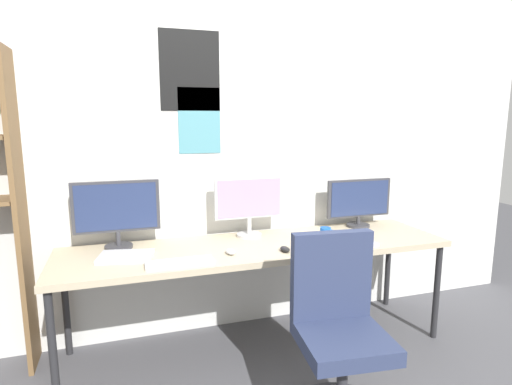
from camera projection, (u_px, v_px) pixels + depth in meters
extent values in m
cube|color=silver|center=(241.00, 157.00, 3.12)|extent=(5.02, 0.10, 2.60)
cube|color=black|center=(190.00, 71.00, 2.85)|extent=(0.41, 0.01, 0.54)
cube|color=teal|center=(199.00, 121.00, 2.93)|extent=(0.30, 0.01, 0.46)
cube|color=tan|center=(258.00, 247.00, 2.83)|extent=(2.62, 0.68, 0.04)
cylinder|color=#262628|center=(53.00, 351.00, 2.24)|extent=(0.04, 0.04, 0.70)
cylinder|color=#262628|center=(437.00, 292.00, 3.00)|extent=(0.04, 0.04, 0.70)
cylinder|color=#262628|center=(66.00, 306.00, 2.78)|extent=(0.04, 0.04, 0.70)
cylinder|color=#262628|center=(388.00, 265.00, 3.54)|extent=(0.04, 0.04, 0.70)
cube|color=brown|center=(21.00, 215.00, 2.55)|extent=(0.03, 0.28, 1.99)
cylinder|color=#2D2D33|center=(342.00, 380.00, 2.15)|extent=(0.06, 0.06, 0.38)
cube|color=navy|center=(344.00, 341.00, 2.11)|extent=(0.49, 0.49, 0.08)
cube|color=navy|center=(331.00, 275.00, 2.24)|extent=(0.45, 0.12, 0.48)
cylinder|color=#38383D|center=(119.00, 247.00, 2.74)|extent=(0.18, 0.18, 0.02)
cylinder|color=#38383D|center=(118.00, 238.00, 2.73)|extent=(0.03, 0.03, 0.09)
cube|color=#38383D|center=(116.00, 206.00, 2.70)|extent=(0.55, 0.03, 0.34)
cube|color=navy|center=(116.00, 207.00, 2.69)|extent=(0.50, 0.01, 0.30)
cylinder|color=silver|center=(249.00, 235.00, 3.02)|extent=(0.18, 0.18, 0.02)
cylinder|color=silver|center=(249.00, 226.00, 3.00)|extent=(0.03, 0.03, 0.12)
cube|color=silver|center=(249.00, 197.00, 2.97)|extent=(0.50, 0.03, 0.30)
cube|color=#B28CE5|center=(250.00, 198.00, 2.96)|extent=(0.46, 0.01, 0.27)
cylinder|color=#38383D|center=(358.00, 225.00, 3.29)|extent=(0.18, 0.18, 0.02)
cylinder|color=#38383D|center=(358.00, 220.00, 3.28)|extent=(0.03, 0.03, 0.06)
cube|color=#38383D|center=(359.00, 198.00, 3.26)|extent=(0.54, 0.03, 0.30)
cube|color=navy|center=(360.00, 198.00, 3.24)|extent=(0.50, 0.01, 0.27)
cube|color=silver|center=(180.00, 263.00, 2.44)|extent=(0.40, 0.13, 0.02)
cube|color=silver|center=(349.00, 245.00, 2.77)|extent=(0.39, 0.13, 0.02)
ellipsoid|color=silver|center=(231.00, 252.00, 2.62)|extent=(0.06, 0.10, 0.03)
ellipsoid|color=black|center=(285.00, 249.00, 2.67)|extent=(0.06, 0.10, 0.03)
cube|color=silver|center=(126.00, 256.00, 2.54)|extent=(0.36, 0.28, 0.02)
cylinder|color=blue|center=(325.00, 234.00, 2.92)|extent=(0.08, 0.08, 0.09)
torus|color=blue|center=(330.00, 233.00, 2.93)|extent=(0.06, 0.01, 0.06)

